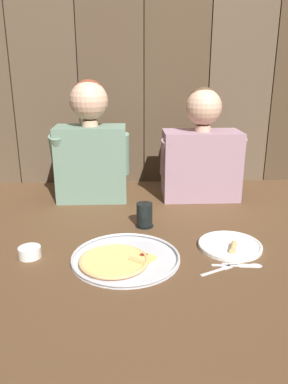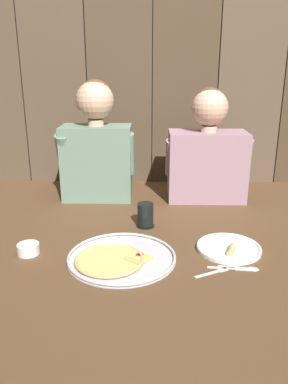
{
  "view_description": "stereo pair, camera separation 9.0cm",
  "coord_description": "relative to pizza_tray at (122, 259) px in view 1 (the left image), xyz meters",
  "views": [
    {
      "loc": [
        -0.1,
        -1.35,
        0.66
      ],
      "look_at": [
        -0.03,
        0.1,
        0.18
      ],
      "focal_mm": 35.35,
      "sensor_mm": 36.0,
      "label": 1
    },
    {
      "loc": [
        -0.01,
        -1.35,
        0.66
      ],
      "look_at": [
        -0.03,
        0.1,
        0.18
      ],
      "focal_mm": 35.35,
      "sensor_mm": 36.0,
      "label": 2
    }
  ],
  "objects": [
    {
      "name": "table_knife",
      "position": [
        0.39,
        -0.05,
        -0.01
      ],
      "size": [
        0.16,
        0.03,
        0.01
      ],
      "color": "silver",
      "rests_on": "ground"
    },
    {
      "name": "diner_right",
      "position": [
        0.41,
        0.68,
        0.24
      ],
      "size": [
        0.43,
        0.21,
        0.57
      ],
      "color": "gray",
      "rests_on": "ground"
    },
    {
      "name": "dinner_plate",
      "position": [
        0.41,
        0.09,
        -0.0
      ],
      "size": [
        0.24,
        0.24,
        0.03
      ],
      "color": "white",
      "rests_on": "ground"
    },
    {
      "name": "ground_plane",
      "position": [
        0.12,
        0.14,
        -0.01
      ],
      "size": [
        3.2,
        3.2,
        0.0
      ],
      "primitive_type": "plane",
      "color": "brown"
    },
    {
      "name": "dipping_bowl",
      "position": [
        -0.34,
        0.05,
        0.01
      ],
      "size": [
        0.08,
        0.08,
        0.04
      ],
      "color": "white",
      "rests_on": "ground"
    },
    {
      "name": "table_fork",
      "position": [
        0.33,
        -0.08,
        -0.01
      ],
      "size": [
        0.12,
        0.07,
        0.01
      ],
      "color": "silver",
      "rests_on": "ground"
    },
    {
      "name": "diner_left",
      "position": [
        -0.16,
        0.68,
        0.28
      ],
      "size": [
        0.39,
        0.21,
        0.6
      ],
      "color": "slate",
      "rests_on": "ground"
    },
    {
      "name": "pizza_tray",
      "position": [
        0.0,
        0.0,
        0.0
      ],
      "size": [
        0.39,
        0.39,
        0.03
      ],
      "color": "silver",
      "rests_on": "ground"
    },
    {
      "name": "wooden_backdrop_wall",
      "position": [
        0.12,
        1.0,
        0.59
      ],
      "size": [
        2.19,
        0.03,
        1.19
      ],
      "color": "brown",
      "rests_on": "ground"
    },
    {
      "name": "drinking_glass",
      "position": [
        0.1,
        0.31,
        0.04
      ],
      "size": [
        0.08,
        0.08,
        0.1
      ],
      "color": "black",
      "rests_on": "ground"
    },
    {
      "name": "table_spoon",
      "position": [
        0.45,
        -0.05,
        -0.01
      ],
      "size": [
        0.14,
        0.04,
        0.01
      ],
      "color": "silver",
      "rests_on": "ground"
    }
  ]
}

